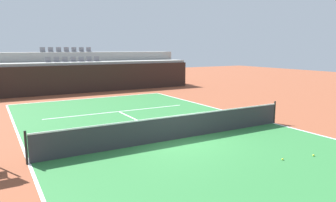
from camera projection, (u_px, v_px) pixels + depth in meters
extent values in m
plane|color=brown|center=(177.00, 139.00, 12.55)|extent=(80.00, 80.00, 0.00)
cube|color=#2D7238|center=(177.00, 139.00, 12.55)|extent=(11.00, 24.00, 0.01)
cube|color=white|center=(91.00, 98.00, 22.76)|extent=(11.00, 0.10, 0.00)
cube|color=white|center=(29.00, 164.00, 9.87)|extent=(0.10, 24.00, 0.00)
cube|color=white|center=(273.00, 123.00, 15.22)|extent=(0.10, 24.00, 0.00)
cube|color=white|center=(119.00, 111.00, 18.02)|extent=(8.26, 0.10, 0.00)
cube|color=white|center=(143.00, 123.00, 15.28)|extent=(0.10, 6.40, 0.00)
cube|color=black|center=(79.00, 79.00, 25.32)|extent=(20.28, 0.30, 2.26)
cube|color=#9E9E99|center=(75.00, 77.00, 26.46)|extent=(20.28, 2.40, 2.47)
cube|color=#9E9E99|center=(68.00, 70.00, 28.45)|extent=(20.28, 2.40, 3.25)
cube|color=slate|center=(48.00, 62.00, 25.26)|extent=(0.44, 0.44, 0.04)
cube|color=slate|center=(48.00, 59.00, 25.39)|extent=(0.44, 0.04, 0.40)
cube|color=slate|center=(57.00, 62.00, 25.59)|extent=(0.44, 0.44, 0.04)
cube|color=slate|center=(56.00, 59.00, 25.72)|extent=(0.44, 0.04, 0.40)
cube|color=slate|center=(66.00, 62.00, 25.92)|extent=(0.44, 0.44, 0.04)
cube|color=slate|center=(65.00, 59.00, 26.06)|extent=(0.44, 0.04, 0.40)
cube|color=slate|center=(74.00, 62.00, 26.25)|extent=(0.44, 0.44, 0.04)
cube|color=slate|center=(73.00, 59.00, 26.39)|extent=(0.44, 0.04, 0.40)
cube|color=slate|center=(82.00, 61.00, 26.58)|extent=(0.44, 0.44, 0.04)
cube|color=slate|center=(81.00, 59.00, 26.72)|extent=(0.44, 0.04, 0.40)
cube|color=slate|center=(90.00, 61.00, 26.91)|extent=(0.44, 0.44, 0.04)
cube|color=slate|center=(89.00, 59.00, 27.05)|extent=(0.44, 0.04, 0.40)
cube|color=slate|center=(97.00, 61.00, 27.25)|extent=(0.44, 0.44, 0.04)
cube|color=slate|center=(97.00, 59.00, 27.38)|extent=(0.44, 0.04, 0.40)
cube|color=slate|center=(43.00, 52.00, 27.18)|extent=(0.44, 0.44, 0.04)
cube|color=slate|center=(42.00, 49.00, 27.32)|extent=(0.44, 0.04, 0.40)
cube|color=slate|center=(51.00, 52.00, 27.51)|extent=(0.44, 0.44, 0.04)
cube|color=slate|center=(51.00, 49.00, 27.65)|extent=(0.44, 0.04, 0.40)
cube|color=slate|center=(59.00, 52.00, 27.84)|extent=(0.44, 0.44, 0.04)
cube|color=slate|center=(59.00, 49.00, 27.98)|extent=(0.44, 0.04, 0.40)
cube|color=slate|center=(67.00, 52.00, 28.17)|extent=(0.44, 0.44, 0.04)
cube|color=slate|center=(66.00, 49.00, 28.31)|extent=(0.44, 0.04, 0.40)
cube|color=slate|center=(75.00, 52.00, 28.51)|extent=(0.44, 0.44, 0.04)
cube|color=slate|center=(74.00, 49.00, 28.64)|extent=(0.44, 0.04, 0.40)
cube|color=slate|center=(82.00, 52.00, 28.84)|extent=(0.44, 0.44, 0.04)
cube|color=slate|center=(81.00, 49.00, 28.97)|extent=(0.44, 0.04, 0.40)
cube|color=slate|center=(89.00, 52.00, 29.17)|extent=(0.44, 0.44, 0.04)
cube|color=slate|center=(89.00, 49.00, 29.30)|extent=(0.44, 0.04, 0.40)
cylinder|color=black|center=(26.00, 148.00, 9.75)|extent=(0.08, 0.08, 1.07)
cylinder|color=black|center=(274.00, 112.00, 15.16)|extent=(0.08, 0.08, 1.07)
cube|color=#333338|center=(177.00, 128.00, 12.47)|extent=(10.90, 0.02, 0.92)
cube|color=white|center=(177.00, 116.00, 12.39)|extent=(10.90, 0.04, 0.05)
sphere|color=#CCE033|center=(283.00, 159.00, 10.17)|extent=(0.07, 0.07, 0.07)
sphere|color=#CCE033|center=(314.00, 155.00, 10.54)|extent=(0.07, 0.07, 0.07)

